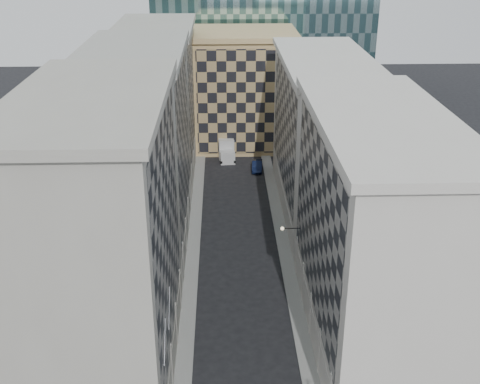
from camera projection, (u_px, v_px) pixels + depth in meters
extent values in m
cube|color=gray|center=(193.00, 253.00, 68.31)|extent=(1.50, 100.00, 0.15)
cube|color=gray|center=(285.00, 252.00, 68.62)|extent=(1.50, 100.00, 0.15)
cube|color=#9A968A|center=(103.00, 248.00, 46.15)|extent=(10.00, 22.00, 23.00)
cube|color=gray|center=(166.00, 230.00, 45.68)|extent=(0.25, 19.36, 18.00)
cube|color=#9A968A|center=(172.00, 351.00, 50.32)|extent=(0.45, 21.12, 3.20)
cube|color=#9A968A|center=(87.00, 98.00, 41.32)|extent=(10.80, 22.80, 0.70)
cylinder|color=#9A968A|center=(167.00, 367.00, 47.56)|extent=(0.90, 0.90, 4.40)
cylinder|color=#9A968A|center=(172.00, 325.00, 52.58)|extent=(0.90, 0.90, 4.40)
cylinder|color=#9A968A|center=(176.00, 290.00, 57.60)|extent=(0.90, 0.90, 4.40)
cube|color=#9A998F|center=(139.00, 154.00, 66.43)|extent=(10.00, 22.00, 22.00)
cube|color=gray|center=(182.00, 141.00, 65.96)|extent=(0.25, 19.36, 17.00)
cube|color=#9A998F|center=(185.00, 229.00, 70.40)|extent=(0.45, 21.12, 3.20)
cube|color=#9A998F|center=(131.00, 51.00, 61.80)|extent=(10.80, 22.80, 0.70)
cylinder|color=#9A998F|center=(180.00, 261.00, 62.62)|extent=(0.90, 0.90, 4.40)
cylinder|color=#9A998F|center=(183.00, 236.00, 67.64)|extent=(0.90, 0.90, 4.40)
cylinder|color=#9A998F|center=(185.00, 214.00, 72.66)|extent=(0.90, 0.90, 4.40)
cylinder|color=#9A998F|center=(187.00, 195.00, 77.68)|extent=(0.90, 0.90, 4.40)
cube|color=#9A968A|center=(158.00, 104.00, 86.71)|extent=(10.00, 22.00, 21.00)
cube|color=gray|center=(191.00, 94.00, 86.24)|extent=(0.25, 19.36, 16.00)
cube|color=#9A968A|center=(193.00, 161.00, 90.48)|extent=(0.45, 21.12, 3.20)
cube|color=#9A968A|center=(153.00, 27.00, 82.29)|extent=(10.80, 22.80, 0.70)
cylinder|color=#9A968A|center=(189.00, 179.00, 82.70)|extent=(0.90, 0.90, 4.40)
cylinder|color=#9A968A|center=(191.00, 164.00, 87.72)|extent=(0.90, 0.90, 4.40)
cylinder|color=#9A968A|center=(193.00, 151.00, 92.74)|extent=(0.90, 0.90, 4.40)
cylinder|color=#9A968A|center=(194.00, 140.00, 97.76)|extent=(0.90, 0.90, 4.40)
cube|color=beige|center=(373.00, 237.00, 51.05)|extent=(10.00, 26.00, 20.00)
cube|color=gray|center=(317.00, 222.00, 50.29)|extent=(0.25, 22.88, 15.00)
cube|color=beige|center=(312.00, 319.00, 54.33)|extent=(0.45, 24.96, 3.20)
cube|color=beige|center=(386.00, 120.00, 46.83)|extent=(10.80, 26.80, 0.70)
cylinder|color=beige|center=(324.00, 351.00, 49.35)|extent=(0.90, 0.90, 4.40)
cylinder|color=beige|center=(314.00, 314.00, 54.09)|extent=(0.90, 0.90, 4.40)
cylinder|color=beige|center=(307.00, 282.00, 58.84)|extent=(0.90, 0.90, 4.40)
cylinder|color=beige|center=(300.00, 256.00, 63.58)|extent=(0.90, 0.90, 4.40)
cube|color=beige|center=(323.00, 139.00, 75.89)|extent=(10.00, 28.00, 19.00)
cube|color=gray|center=(285.00, 128.00, 75.14)|extent=(0.25, 24.64, 14.00)
cube|color=beige|center=(283.00, 196.00, 78.98)|extent=(0.45, 26.88, 3.20)
cube|color=beige|center=(328.00, 61.00, 71.88)|extent=(10.80, 28.80, 0.70)
cube|color=tan|center=(244.00, 91.00, 99.57)|extent=(16.00, 14.00, 18.00)
cube|color=tan|center=(246.00, 103.00, 93.09)|extent=(15.20, 0.25, 16.50)
cube|color=tan|center=(244.00, 33.00, 95.73)|extent=(16.80, 14.80, 0.80)
cube|color=#2D2823|center=(230.00, 45.00, 110.25)|extent=(6.00, 6.00, 28.00)
cylinder|color=gray|center=(165.00, 342.00, 41.33)|extent=(0.10, 2.33, 2.33)
cylinder|color=gray|center=(169.00, 308.00, 44.98)|extent=(0.10, 2.33, 2.33)
cylinder|color=black|center=(291.00, 228.00, 60.64)|extent=(1.80, 0.08, 0.08)
sphere|color=#FFE5B2|center=(282.00, 229.00, 60.61)|extent=(0.36, 0.36, 0.36)
cube|color=#BDBDBD|center=(227.00, 157.00, 94.23)|extent=(2.46, 2.65, 1.87)
cube|color=#BDBDBD|center=(226.00, 147.00, 96.40)|extent=(2.66, 3.90, 3.21)
cylinder|color=black|center=(221.00, 162.00, 93.57)|extent=(0.38, 0.95, 0.93)
cylinder|color=black|center=(234.00, 161.00, 93.77)|extent=(0.38, 0.95, 0.93)
cylinder|color=black|center=(219.00, 151.00, 97.89)|extent=(0.38, 0.95, 0.93)
cylinder|color=black|center=(232.00, 151.00, 98.10)|extent=(0.38, 0.95, 0.93)
imported|color=#0E1734|center=(257.00, 166.00, 91.21)|extent=(1.81, 4.43, 1.43)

